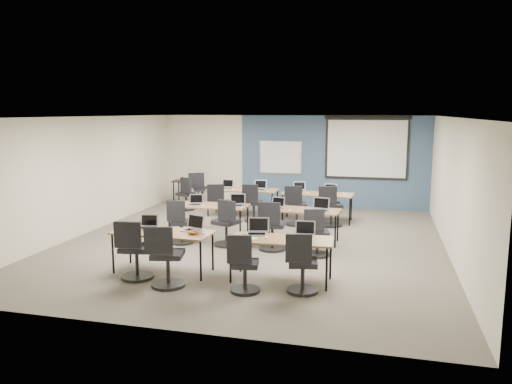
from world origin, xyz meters
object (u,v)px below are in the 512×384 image
(laptop_0, at_px, (147,225))
(spare_chair_b, at_px, (186,197))
(task_chair_0, at_px, (135,255))
(laptop_4, at_px, (195,202))
(task_chair_7, at_px, (316,237))
(task_chair_1, at_px, (166,261))
(laptop_2, at_px, (257,230))
(laptop_5, at_px, (237,203))
(task_chair_8, at_px, (220,206))
(task_chair_2, at_px, (243,269))
(laptop_8, at_px, (227,186))
(training_table_front_left, at_px, (163,234))
(laptop_1, at_px, (194,227))
(laptop_3, at_px, (304,233))
(task_chair_10, at_px, (296,209))
(task_chair_11, at_px, (330,209))
(laptop_6, at_px, (278,205))
(utility_table, at_px, (188,184))
(spare_chair_a, at_px, (201,193))
(projector_screen, at_px, (367,144))
(laptop_10, at_px, (299,189))
(task_chair_4, at_px, (180,226))
(laptop_11, at_px, (330,191))
(task_chair_6, at_px, (271,230))
(training_table_mid_right, at_px, (301,211))
(task_chair_3, at_px, (302,268))
(task_chair_9, at_px, (253,206))
(laptop_9, at_px, (260,187))
(training_table_back_left, at_px, (243,191))
(training_table_front_right, at_px, (281,241))
(laptop_7, at_px, (321,207))
(whiteboard, at_px, (281,158))
(training_table_mid_left, at_px, (208,207))
(training_table_back_right, at_px, (317,195))

(laptop_0, distance_m, spare_chair_b, 5.32)
(task_chair_0, bearing_deg, laptop_4, 83.29)
(task_chair_7, bearing_deg, task_chair_0, -157.02)
(task_chair_1, bearing_deg, laptop_2, 24.46)
(laptop_5, relative_size, task_chair_8, 0.34)
(task_chair_2, distance_m, laptop_8, 6.06)
(training_table_front_left, height_order, laptop_5, laptop_5)
(laptop_1, distance_m, laptop_3, 1.96)
(laptop_2, distance_m, task_chair_10, 3.94)
(task_chair_7, relative_size, task_chair_11, 0.95)
(laptop_1, bearing_deg, laptop_3, 20.88)
(training_table_front_left, height_order, laptop_4, laptop_4)
(laptop_6, xyz_separation_m, utility_table, (-3.48, 3.44, -0.13))
(utility_table, xyz_separation_m, spare_chair_b, (0.24, -0.77, -0.26))
(spare_chair_a, bearing_deg, task_chair_1, -101.15)
(projector_screen, height_order, laptop_10, projector_screen)
(task_chair_10, bearing_deg, task_chair_4, -146.70)
(task_chair_2, height_order, laptop_11, laptop_11)
(task_chair_4, relative_size, laptop_10, 3.06)
(projector_screen, xyz_separation_m, laptop_2, (-1.58, -6.46, -1.09))
(task_chair_10, xyz_separation_m, laptop_11, (0.76, 0.77, 0.37))
(task_chair_6, bearing_deg, training_table_mid_right, 54.06)
(task_chair_3, relative_size, task_chair_10, 0.97)
(task_chair_2, relative_size, task_chair_9, 0.97)
(utility_table, distance_m, spare_chair_b, 0.85)
(laptop_5, xyz_separation_m, laptop_9, (-0.05, 2.35, -0.00))
(task_chair_11, height_order, utility_table, task_chair_11)
(laptop_0, bearing_deg, training_table_back_left, 74.63)
(training_table_front_left, bearing_deg, training_table_back_left, 91.44)
(training_table_front_right, relative_size, laptop_7, 4.77)
(projector_screen, distance_m, laptop_5, 4.96)
(laptop_2, bearing_deg, utility_table, 109.97)
(whiteboard, bearing_deg, task_chair_11, -54.24)
(laptop_0, bearing_deg, task_chair_7, 16.17)
(task_chair_2, distance_m, laptop_5, 3.52)
(training_table_mid_left, relative_size, training_table_back_right, 0.98)
(task_chair_8, bearing_deg, task_chair_10, -17.75)
(laptop_4, bearing_deg, laptop_2, -67.44)
(laptop_0, bearing_deg, task_chair_2, -32.37)
(projector_screen, height_order, laptop_6, projector_screen)
(laptop_4, distance_m, laptop_6, 1.89)
(training_table_mid_left, distance_m, training_table_mid_right, 2.11)
(training_table_front_left, xyz_separation_m, spare_chair_b, (-1.73, 5.29, -0.29))
(task_chair_4, height_order, task_chair_7, task_chair_7)
(task_chair_7, height_order, utility_table, task_chair_7)
(training_table_front_left, relative_size, task_chair_2, 1.83)
(training_table_back_right, relative_size, laptop_0, 5.80)
(laptop_6, bearing_deg, whiteboard, 115.70)
(whiteboard, xyz_separation_m, laptop_7, (1.72, -4.16, -0.65))
(whiteboard, bearing_deg, task_chair_6, -80.51)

